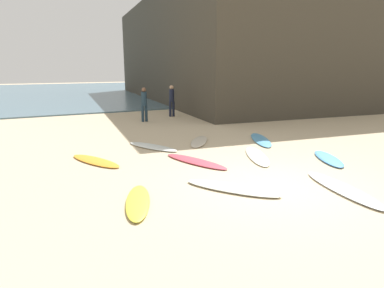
# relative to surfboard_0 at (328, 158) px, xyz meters

# --- Properties ---
(ground_plane) EXTENTS (120.00, 120.00, 0.00)m
(ground_plane) POSITION_rel_surfboard_0_xyz_m (-3.02, -1.02, -0.04)
(ground_plane) COLOR #C6B28E
(ocean_water) EXTENTS (120.00, 40.00, 0.08)m
(ocean_water) POSITION_rel_surfboard_0_xyz_m (-3.02, 33.69, -0.00)
(ocean_water) COLOR slate
(ocean_water) RESTS_ON ground_plane
(coastal_headland) EXTENTS (32.19, 29.45, 8.33)m
(coastal_headland) POSITION_rel_surfboard_0_xyz_m (16.31, 18.29, 4.12)
(coastal_headland) COLOR #3D382D
(coastal_headland) RESTS_ON ground_plane
(surfboard_0) EXTENTS (1.42, 1.95, 0.09)m
(surfboard_0) POSITION_rel_surfboard_0_xyz_m (0.00, 0.00, 0.00)
(surfboard_0) COLOR #4C95DE
(surfboard_0) RESTS_ON ground_plane
(surfboard_1) EXTENTS (1.62, 2.46, 0.07)m
(surfboard_1) POSITION_rel_surfboard_0_xyz_m (-1.68, 1.29, -0.01)
(surfboard_1) COLOR silver
(surfboard_1) RESTS_ON ground_plane
(surfboard_2) EXTENTS (1.11, 1.99, 0.09)m
(surfboard_2) POSITION_rel_surfboard_0_xyz_m (-6.16, -0.58, -0.00)
(surfboard_2) COLOR yellow
(surfboard_2) RESTS_ON ground_plane
(surfboard_3) EXTENTS (1.65, 1.97, 0.08)m
(surfboard_3) POSITION_rel_surfboard_0_xyz_m (-2.32, 3.90, -0.00)
(surfboard_3) COLOR beige
(surfboard_3) RESTS_ON ground_plane
(surfboard_4) EXTENTS (1.26, 2.41, 0.07)m
(surfboard_4) POSITION_rel_surfboard_0_xyz_m (-3.69, 1.59, -0.01)
(surfboard_4) COLOR #D24253
(surfboard_4) RESTS_ON ground_plane
(surfboard_5) EXTENTS (1.46, 2.24, 0.08)m
(surfboard_5) POSITION_rel_surfboard_0_xyz_m (-4.16, 3.90, -0.01)
(surfboard_5) COLOR white
(surfboard_5) RESTS_ON ground_plane
(surfboard_6) EXTENTS (1.36, 2.21, 0.07)m
(surfboard_6) POSITION_rel_surfboard_0_xyz_m (-6.30, 2.97, -0.01)
(surfboard_6) COLOR orange
(surfboard_6) RESTS_ON ground_plane
(surfboard_7) EXTENTS (1.12, 2.62, 0.09)m
(surfboard_7) POSITION_rel_surfboard_0_xyz_m (-1.80, -1.98, -0.00)
(surfboard_7) COLOR white
(surfboard_7) RESTS_ON ground_plane
(surfboard_8) EXTENTS (1.69, 2.55, 0.08)m
(surfboard_8) POSITION_rel_surfboard_0_xyz_m (-0.09, 3.10, -0.01)
(surfboard_8) COLOR #55A0D3
(surfboard_8) RESTS_ON ground_plane
(surfboard_9) EXTENTS (1.77, 2.17, 0.08)m
(surfboard_9) POSITION_rel_surfboard_0_xyz_m (-4.01, -0.80, -0.00)
(surfboard_9) COLOR silver
(surfboard_9) RESTS_ON ground_plane
(beachgoer_near) EXTENTS (0.34, 0.31, 1.74)m
(beachgoer_near) POSITION_rel_surfboard_0_xyz_m (-2.47, 9.54, 0.93)
(beachgoer_near) COLOR #1E3342
(beachgoer_near) RESTS_ON ground_plane
(beachgoer_mid) EXTENTS (0.34, 0.30, 1.76)m
(beachgoer_mid) POSITION_rel_surfboard_0_xyz_m (-0.47, 10.62, 0.94)
(beachgoer_mid) COLOR #191E33
(beachgoer_mid) RESTS_ON ground_plane
(beachgoer_far) EXTENTS (0.39, 0.39, 1.80)m
(beachgoer_far) POSITION_rel_surfboard_0_xyz_m (2.86, 8.16, 0.97)
(beachgoer_far) COLOR black
(beachgoer_far) RESTS_ON ground_plane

